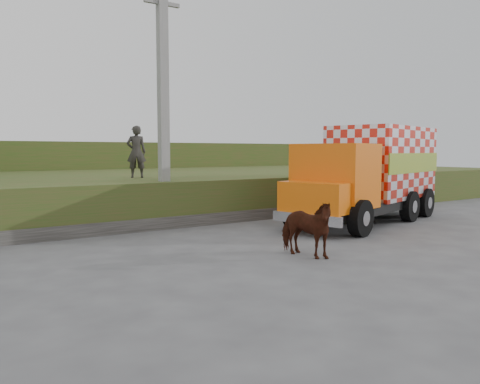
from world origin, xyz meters
TOP-DOWN VIEW (x-y plane):
  - ground at (0.00, 0.00)m, footprint 120.00×120.00m
  - embankment at (0.00, 10.00)m, footprint 40.00×12.00m
  - embankment_far at (0.00, 22.00)m, footprint 40.00×12.00m
  - retaining_strip at (-2.00, 4.20)m, footprint 16.00×0.50m
  - utility_pole at (-1.00, 4.60)m, footprint 1.20×0.30m
  - cargo_truck at (5.59, 1.65)m, footprint 7.90×4.35m
  - cow at (-0.14, -1.37)m, footprint 1.05×1.73m
  - pedestrian at (-1.00, 7.05)m, footprint 0.82×0.66m

SIDE VIEW (x-z plane):
  - ground at x=0.00m, z-range 0.00..0.00m
  - retaining_strip at x=-2.00m, z-range 0.00..0.40m
  - cow at x=-0.14m, z-range 0.00..1.36m
  - embankment at x=0.00m, z-range 0.00..1.50m
  - embankment_far at x=0.00m, z-range 0.00..3.00m
  - cargo_truck at x=5.59m, z-range 0.05..3.41m
  - pedestrian at x=-1.00m, z-range 1.50..3.43m
  - utility_pole at x=-1.00m, z-range 0.08..8.07m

